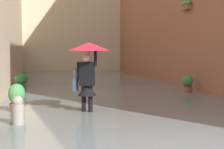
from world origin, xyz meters
name	(u,v)px	position (x,y,z in m)	size (l,w,h in m)	color
ground_plane	(96,89)	(0.00, -10.28, 0.00)	(60.00, 60.00, 0.00)	#605B56
flood_water	(96,87)	(0.00, -10.28, 0.07)	(7.99, 26.56, 0.13)	slate
building_facade_far	(71,8)	(0.00, -21.46, 4.89)	(10.79, 1.80, 9.79)	beige
person_wading	(88,61)	(1.21, -4.10, 1.47)	(1.10, 1.10, 2.03)	#2D2319
potted_plant_far_left	(188,84)	(-3.13, -7.44, 0.43)	(0.41, 0.41, 0.79)	brown
potted_plant_mid_right	(17,99)	(3.06, -4.57, 0.46)	(0.44, 0.44, 0.87)	#9E563D
potted_plant_far_right	(21,82)	(3.20, -9.32, 0.48)	(0.57, 0.57, 0.81)	#66605B
mooring_bollard	(18,113)	(2.94, -2.90, 0.38)	(0.27, 0.27, 0.76)	gray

